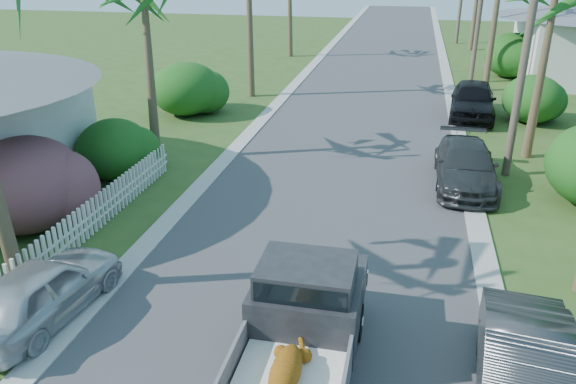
% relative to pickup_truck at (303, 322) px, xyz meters
% --- Properties ---
extents(road, '(8.00, 100.00, 0.02)m').
position_rel_pickup_truck_xyz_m(road, '(-0.59, 22.99, -1.00)').
color(road, '#38383A').
rests_on(road, ground).
extents(curb_left, '(0.60, 100.00, 0.06)m').
position_rel_pickup_truck_xyz_m(curb_left, '(-4.89, 22.99, -0.98)').
color(curb_left, '#A5A39E').
rests_on(curb_left, ground).
extents(curb_right, '(0.60, 100.00, 0.06)m').
position_rel_pickup_truck_xyz_m(curb_right, '(3.71, 22.99, -0.98)').
color(curb_right, '#A5A39E').
rests_on(curb_right, ground).
extents(pickup_truck, '(1.98, 5.12, 2.06)m').
position_rel_pickup_truck_xyz_m(pickup_truck, '(0.00, 0.00, 0.00)').
color(pickup_truck, black).
rests_on(pickup_truck, ground).
extents(parked_car_rn, '(1.87, 4.32, 1.38)m').
position_rel_pickup_truck_xyz_m(parked_car_rn, '(3.78, -0.23, -0.32)').
color(parked_car_rn, '#2B2E30').
rests_on(parked_car_rn, ground).
extents(parked_car_rm, '(1.88, 4.63, 1.34)m').
position_rel_pickup_truck_xyz_m(parked_car_rm, '(3.52, 9.72, -0.34)').
color(parked_car_rm, '#282B2D').
rests_on(parked_car_rm, ground).
extents(parked_car_rf, '(2.32, 4.95, 1.64)m').
position_rel_pickup_truck_xyz_m(parked_car_rf, '(4.41, 18.18, -0.19)').
color(parked_car_rf, black).
rests_on(parked_car_rf, ground).
extents(parked_car_ln, '(1.97, 4.01, 1.32)m').
position_rel_pickup_truck_xyz_m(parked_car_ln, '(-5.55, 0.35, -0.35)').
color(parked_car_ln, '#B7BBBF').
rests_on(parked_car_ln, ground).
extents(shrub_l_b, '(3.00, 3.30, 2.60)m').
position_rel_pickup_truck_xyz_m(shrub_l_b, '(-8.39, 3.99, 0.29)').
color(shrub_l_b, '#C01B5F').
rests_on(shrub_l_b, ground).
extents(shrub_l_c, '(2.40, 2.64, 2.00)m').
position_rel_pickup_truck_xyz_m(shrub_l_c, '(-7.99, 7.99, -0.01)').
color(shrub_l_c, '#144815').
rests_on(shrub_l_c, ground).
extents(shrub_l_d, '(3.20, 3.52, 2.40)m').
position_rel_pickup_truck_xyz_m(shrub_l_d, '(-8.59, 15.99, 0.19)').
color(shrub_l_d, '#144815').
rests_on(shrub_l_d, ground).
extents(shrub_r_c, '(2.60, 2.86, 2.10)m').
position_rel_pickup_truck_xyz_m(shrub_r_c, '(6.91, 17.99, 0.04)').
color(shrub_r_c, '#144815').
rests_on(shrub_r_c, ground).
extents(shrub_r_d, '(3.20, 3.52, 2.60)m').
position_rel_pickup_truck_xyz_m(shrub_r_d, '(7.41, 27.99, 0.29)').
color(shrub_r_d, '#144815').
rests_on(shrub_r_d, ground).
extents(picket_fence, '(0.10, 11.00, 1.00)m').
position_rel_pickup_truck_xyz_m(picket_fence, '(-6.59, 3.49, -0.51)').
color(picket_fence, white).
rests_on(picket_fence, ground).
extents(utility_pole_b, '(1.60, 0.26, 9.00)m').
position_rel_pickup_truck_xyz_m(utility_pole_b, '(5.01, 10.99, 3.59)').
color(utility_pole_b, brown).
rests_on(utility_pole_b, ground).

